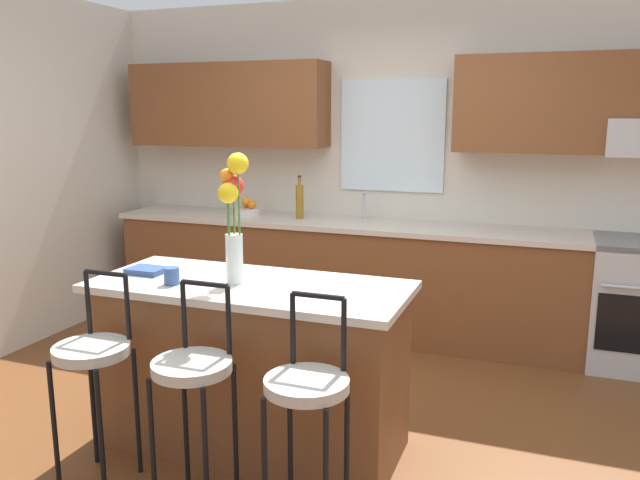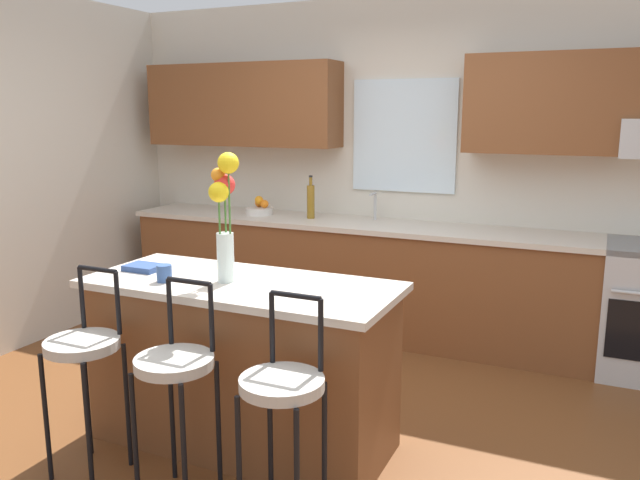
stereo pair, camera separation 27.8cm
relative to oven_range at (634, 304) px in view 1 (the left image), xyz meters
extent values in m
plane|color=brown|center=(-1.86, -1.68, -0.46)|extent=(14.00, 14.00, 0.00)
cube|color=beige|center=(-1.86, 0.38, 0.89)|extent=(5.60, 0.12, 2.70)
cube|color=brown|center=(-3.28, 0.15, 1.39)|extent=(1.77, 0.34, 0.70)
cube|color=brown|center=(-0.45, 0.15, 1.39)|extent=(1.77, 0.34, 0.70)
cube|color=silver|center=(-1.86, 0.31, 1.14)|extent=(0.86, 0.03, 0.90)
cube|color=brown|center=(-1.86, 0.02, -0.02)|extent=(4.50, 0.60, 0.88)
cube|color=beige|center=(-1.86, 0.02, 0.44)|extent=(4.56, 0.64, 0.04)
cube|color=#B7BABC|center=(-2.05, 0.02, 0.39)|extent=(0.54, 0.38, 0.11)
cylinder|color=#B7BABC|center=(-2.05, 0.18, 0.57)|extent=(0.02, 0.02, 0.22)
cylinder|color=#B7BABC|center=(-2.05, 0.12, 0.68)|extent=(0.02, 0.12, 0.02)
cube|color=#B7BABC|center=(0.00, 0.00, 0.00)|extent=(0.60, 0.60, 0.92)
cube|color=black|center=(0.00, -0.29, -0.06)|extent=(0.52, 0.02, 0.40)
cube|color=brown|center=(-2.05, -1.93, -0.02)|extent=(1.59, 0.64, 0.88)
cube|color=beige|center=(-2.05, -1.93, 0.44)|extent=(1.67, 0.72, 0.04)
cylinder|color=black|center=(-2.73, -2.65, -0.13)|extent=(0.02, 0.02, 0.66)
cylinder|color=black|center=(-2.46, -2.65, -0.13)|extent=(0.02, 0.02, 0.66)
cylinder|color=black|center=(-2.73, -2.38, -0.13)|extent=(0.02, 0.02, 0.66)
cylinder|color=black|center=(-2.46, -2.38, -0.13)|extent=(0.02, 0.02, 0.66)
cylinder|color=#B2ADA3|center=(-2.60, -2.52, 0.23)|extent=(0.36, 0.36, 0.05)
cylinder|color=black|center=(-2.71, -2.38, 0.41)|extent=(0.02, 0.02, 0.32)
cylinder|color=black|center=(-2.48, -2.38, 0.41)|extent=(0.02, 0.02, 0.32)
cylinder|color=black|center=(-2.60, -2.38, 0.57)|extent=(0.23, 0.02, 0.02)
cylinder|color=black|center=(-2.18, -2.65, -0.13)|extent=(0.02, 0.02, 0.66)
cylinder|color=black|center=(-1.91, -2.65, -0.13)|extent=(0.02, 0.02, 0.66)
cylinder|color=black|center=(-2.18, -2.38, -0.13)|extent=(0.02, 0.02, 0.66)
cylinder|color=black|center=(-1.91, -2.38, -0.13)|extent=(0.02, 0.02, 0.66)
cylinder|color=#B2ADA3|center=(-2.05, -2.52, 0.23)|extent=(0.36, 0.36, 0.05)
cylinder|color=black|center=(-2.16, -2.38, 0.41)|extent=(0.02, 0.02, 0.32)
cylinder|color=black|center=(-1.93, -2.38, 0.41)|extent=(0.02, 0.02, 0.32)
cylinder|color=black|center=(-2.05, -2.38, 0.57)|extent=(0.23, 0.02, 0.02)
cylinder|color=black|center=(-1.63, -2.65, -0.13)|extent=(0.02, 0.02, 0.66)
cylinder|color=black|center=(-1.63, -2.38, -0.13)|extent=(0.02, 0.02, 0.66)
cylinder|color=black|center=(-1.36, -2.38, -0.13)|extent=(0.02, 0.02, 0.66)
cylinder|color=#B2ADA3|center=(-1.50, -2.52, 0.23)|extent=(0.36, 0.36, 0.05)
cylinder|color=black|center=(-1.61, -2.38, 0.41)|extent=(0.02, 0.02, 0.32)
cylinder|color=black|center=(-1.38, -2.38, 0.41)|extent=(0.02, 0.02, 0.32)
cylinder|color=black|center=(-1.50, -2.38, 0.57)|extent=(0.23, 0.02, 0.02)
cylinder|color=silver|center=(-2.11, -1.97, 0.59)|extent=(0.09, 0.09, 0.26)
cylinder|color=#3D722D|center=(-2.08, -1.97, 0.81)|extent=(0.01, 0.01, 0.55)
sphere|color=yellow|center=(-2.08, -1.97, 1.08)|extent=(0.11, 0.11, 0.11)
cylinder|color=#3D722D|center=(-2.12, -1.95, 0.75)|extent=(0.01, 0.01, 0.43)
sphere|color=red|center=(-2.12, -1.95, 0.97)|extent=(0.11, 0.11, 0.11)
cylinder|color=#3D722D|center=(-2.14, -1.97, 0.78)|extent=(0.01, 0.01, 0.48)
sphere|color=orange|center=(-2.14, -1.97, 1.02)|extent=(0.07, 0.07, 0.07)
cylinder|color=#3D722D|center=(-2.12, -2.00, 0.74)|extent=(0.01, 0.01, 0.40)
sphere|color=yellow|center=(-2.12, -2.00, 0.94)|extent=(0.10, 0.10, 0.10)
cylinder|color=#33518C|center=(-2.41, -2.10, 0.51)|extent=(0.08, 0.08, 0.09)
cube|color=navy|center=(-2.67, -1.95, 0.48)|extent=(0.20, 0.15, 0.03)
cylinder|color=silver|center=(-3.06, 0.02, 0.49)|extent=(0.24, 0.24, 0.06)
sphere|color=orange|center=(-3.00, 0.02, 0.56)|extent=(0.07, 0.07, 0.07)
sphere|color=orange|center=(-3.08, 0.07, 0.56)|extent=(0.07, 0.07, 0.07)
sphere|color=orange|center=(-3.06, 0.02, 0.59)|extent=(0.07, 0.07, 0.07)
cylinder|color=olive|center=(-2.56, 0.02, 0.60)|extent=(0.06, 0.06, 0.28)
cylinder|color=olive|center=(-2.56, 0.02, 0.77)|extent=(0.03, 0.03, 0.07)
cylinder|color=black|center=(-2.56, 0.02, 0.81)|extent=(0.03, 0.03, 0.02)
camera|label=1|loc=(-0.59, -4.80, 1.34)|focal=35.60mm
camera|label=2|loc=(-0.33, -4.70, 1.34)|focal=35.60mm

